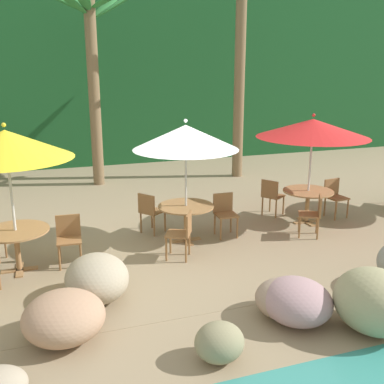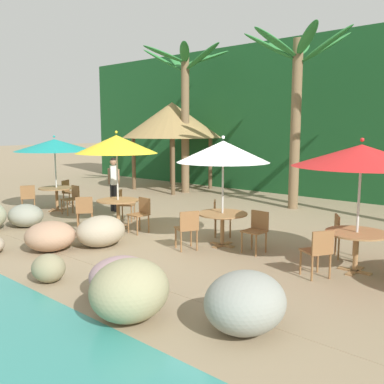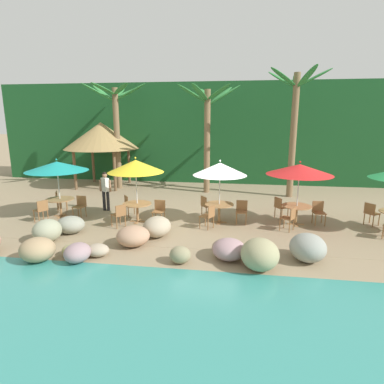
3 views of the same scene
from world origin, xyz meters
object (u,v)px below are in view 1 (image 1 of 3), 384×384
chair_red_seaward (334,195)px  dining_table_red (308,196)px  dining_table_white (186,212)px  chair_red_inland (272,195)px  palm_tree_second (92,46)px  chair_yellow_seaward (69,236)px  chair_white_inland (150,210)px  chair_white_seaward (225,211)px  chair_white_left (183,232)px  umbrella_red (313,128)px  palm_tree_third (240,43)px  umbrella_white (186,137)px  chair_red_left (314,212)px  dining_table_yellow (16,237)px  umbrella_yellow (6,145)px

chair_red_seaward → dining_table_red: bearing=-167.1°
dining_table_white → chair_red_inland: bearing=19.8°
chair_red_seaward → palm_tree_second: 7.53m
chair_yellow_seaward → chair_white_inland: same height
dining_table_red → chair_yellow_seaward: bearing=-174.1°
chair_white_seaward → chair_red_seaward: 2.89m
chair_white_left → umbrella_red: (3.21, 0.97, 1.59)m
chair_white_inland → palm_tree_third: 6.65m
chair_white_seaward → palm_tree_third: bearing=63.0°
chair_yellow_seaward → chair_white_left: same height
umbrella_white → chair_white_left: (-0.32, -0.79, -1.57)m
chair_red_inland → chair_red_seaward: bearing=-19.3°
chair_yellow_seaward → umbrella_white: (2.27, 0.35, 1.57)m
chair_yellow_seaward → dining_table_white: 2.30m
chair_red_seaward → chair_red_left: (-1.19, -0.97, 0.00)m
palm_tree_second → chair_white_inland: bearing=-84.3°
dining_table_yellow → chair_red_left: 5.67m
umbrella_red → palm_tree_third: size_ratio=0.39×
chair_white_inland → palm_tree_second: 5.66m
dining_table_white → chair_red_seaward: 3.74m
chair_white_inland → chair_red_left: bearing=-21.5°
umbrella_white → dining_table_red: 3.25m
umbrella_white → dining_table_yellow: bearing=-172.9°
dining_table_yellow → chair_white_left: chair_white_left is taller
chair_yellow_seaward → chair_white_seaward: 3.15m
umbrella_yellow → dining_table_yellow: 1.57m
dining_table_yellow → chair_red_inland: size_ratio=1.26×
umbrella_white → dining_table_white: umbrella_white is taller
dining_table_yellow → palm_tree_third: palm_tree_third is taller
dining_table_white → chair_white_inland: chair_white_inland is taller
umbrella_red → palm_tree_third: 4.99m
chair_white_seaward → chair_red_seaward: size_ratio=1.00×
chair_white_inland → chair_red_seaward: (4.30, -0.26, 0.00)m
palm_tree_third → chair_white_left: bearing=-122.7°
chair_yellow_seaward → umbrella_white: 2.78m
dining_table_yellow → umbrella_white: umbrella_white is taller
chair_white_inland → chair_yellow_seaward: bearing=-149.9°
dining_table_yellow → umbrella_red: size_ratio=0.45×
chair_red_inland → palm_tree_second: palm_tree_second is taller
dining_table_yellow → dining_table_white: bearing=7.1°
umbrella_yellow → chair_red_left: size_ratio=2.90×
dining_table_white → palm_tree_third: 6.71m
umbrella_yellow → dining_table_yellow: size_ratio=2.30×
chair_yellow_seaward → palm_tree_third: palm_tree_third is taller
dining_table_white → palm_tree_third: palm_tree_third is taller
chair_red_seaward → palm_tree_third: (-0.47, 4.40, 3.52)m
dining_table_yellow → chair_white_left: size_ratio=1.26×
chair_yellow_seaward → umbrella_red: bearing=5.9°
chair_white_seaward → umbrella_red: umbrella_red is taller
umbrella_red → chair_white_seaward: bearing=-176.6°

